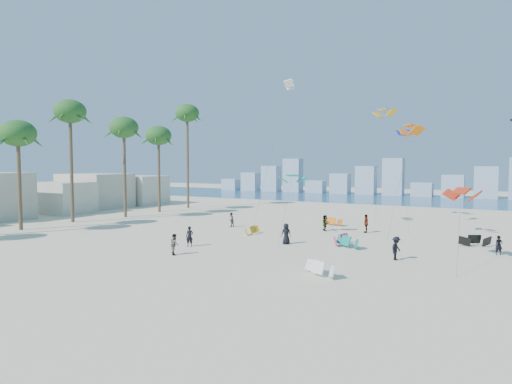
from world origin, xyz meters
The scene contains 10 objects.
ground centered at (0.00, 0.00, 0.00)m, with size 220.00×220.00×0.00m, color beige.
ocean centered at (0.00, 72.00, 0.01)m, with size 220.00×220.00×0.00m, color navy.
kitesurfer_near centered at (-0.35, 10.27, 0.87)m, with size 0.64×0.42×1.75m, color black.
kitesurfer_mid centered at (0.77, 6.94, 0.82)m, with size 0.80×0.62×1.65m, color gray.
kitesurfers_far centered at (9.06, 19.87, 0.88)m, with size 27.24×13.13×1.91m.
grounded_kites centered at (11.23, 18.15, 0.43)m, with size 21.86×24.28×0.91m.
flying_kites centered at (15.18, 25.01, 10.99)m, with size 29.93×27.68×16.37m.
palm_row centered at (-22.25, 16.20, 11.80)m, with size 6.47×44.80×16.70m.
beachfront_buildings centered at (-33.69, 20.82, 2.67)m, with size 11.50×43.00×6.00m.
distant_skyline centered at (-1.19, 82.00, 3.09)m, with size 85.00×3.00×8.40m.
Camera 1 is at (23.11, -19.75, 7.12)m, focal length 30.97 mm.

